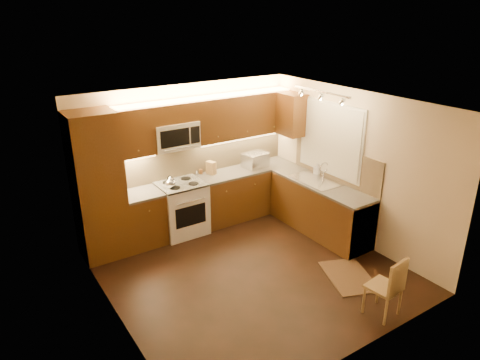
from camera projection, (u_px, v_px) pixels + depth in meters
floor at (252, 271)px, 6.57m from camera, size 4.00×4.00×0.01m
ceiling at (254, 105)px, 5.66m from camera, size 4.00×4.00×0.01m
wall_back at (187, 156)px, 7.67m from camera, size 4.00×0.01×2.50m
wall_front at (364, 258)px, 4.56m from camera, size 4.00×0.01×2.50m
wall_left at (111, 232)px, 5.09m from camera, size 0.01×4.00×2.50m
wall_right at (354, 167)px, 7.14m from camera, size 0.01×4.00×2.50m
pantry at (98, 187)px, 6.63m from camera, size 0.70×0.60×2.30m
base_cab_back_left at (143, 219)px, 7.23m from camera, size 0.62×0.60×0.86m
counter_back_left at (141, 194)px, 7.06m from camera, size 0.62×0.60×0.04m
base_cab_back_right at (246, 192)px, 8.27m from camera, size 1.92×0.60×0.86m
counter_back_right at (246, 170)px, 8.10m from camera, size 1.92×0.60×0.04m
base_cab_right at (320, 209)px, 7.60m from camera, size 0.60×2.00×0.86m
counter_right at (322, 185)px, 7.43m from camera, size 0.60×2.00×0.04m
dishwasher at (350, 224)px, 7.05m from camera, size 0.58×0.60×0.84m
backsplash_back at (205, 156)px, 7.86m from camera, size 3.30×0.02×0.60m
backsplash_right at (335, 164)px, 7.47m from camera, size 0.02×2.00×0.60m
upper_cab_back_left at (133, 132)px, 6.80m from camera, size 0.62×0.35×0.75m
upper_cab_back_right at (242, 115)px, 7.84m from camera, size 1.92×0.35×0.75m
upper_cab_bridge at (173, 112)px, 7.07m from camera, size 0.76×0.35×0.31m
upper_cab_right_corner at (292, 114)px, 7.91m from camera, size 0.35×0.50×0.75m
stove at (182, 208)px, 7.55m from camera, size 0.76×0.65×0.92m
microwave at (174, 135)px, 7.19m from camera, size 0.76×0.38×0.44m
window_frame at (331, 139)px, 7.43m from camera, size 0.03×1.44×1.24m
window_blinds at (330, 139)px, 7.42m from camera, size 0.02×1.36×1.16m
sink at (316, 177)px, 7.52m from camera, size 0.52×0.86×0.15m
faucet at (324, 171)px, 7.58m from camera, size 0.20×0.04×0.30m
track_light_bar at (321, 91)px, 6.78m from camera, size 0.04×1.20×0.03m
kettle at (171, 182)px, 7.16m from camera, size 0.23×0.23×0.21m
toaster_oven at (255, 160)px, 8.15m from camera, size 0.48×0.38×0.26m
knife_block at (211, 168)px, 7.81m from camera, size 0.15×0.19×0.23m
spice_jar_a at (213, 169)px, 7.95m from camera, size 0.05×0.05×0.10m
spice_jar_b at (201, 172)px, 7.84m from camera, size 0.05×0.05×0.09m
spice_jar_c at (197, 173)px, 7.78m from camera, size 0.04×0.04×0.09m
spice_jar_d at (200, 171)px, 7.84m from camera, size 0.05×0.05×0.09m
soap_bottle at (317, 169)px, 7.80m from camera, size 0.12×0.12×0.21m
rug at (349, 276)px, 6.44m from camera, size 0.89×1.06×0.01m
dining_chair at (384, 286)px, 5.52m from camera, size 0.41×0.41×0.84m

